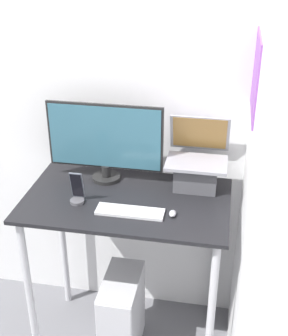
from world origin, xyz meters
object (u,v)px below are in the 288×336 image
monitor (105,142)px  cell_phone (77,192)px  mouse (173,214)px  computer_tower (122,315)px  keyboard (130,211)px  laptop (196,169)px

monitor → cell_phone: monitor is taller
mouse → cell_phone: cell_phone is taller
monitor → computer_tower: (0.12, -0.24, -0.95)m
keyboard → computer_tower: keyboard is taller
laptop → mouse: 0.32m
laptop → mouse: (-0.08, -0.30, -0.09)m
laptop → keyboard: 0.43m
monitor → cell_phone: (-0.08, -0.25, -0.17)m
cell_phone → computer_tower: cell_phone is taller
mouse → cell_phone: size_ratio=0.33×
laptop → monitor: (-0.48, -0.01, 0.11)m
mouse → laptop: bearing=74.7°
laptop → keyboard: bearing=-132.3°
mouse → computer_tower: 0.79m
laptop → monitor: bearing=-179.3°
laptop → computer_tower: size_ratio=0.71×
laptop → computer_tower: 0.94m
monitor → mouse: bearing=-36.3°
monitor → keyboard: bearing=-57.5°
laptop → monitor: size_ratio=0.58×
mouse → cell_phone: 0.48m
monitor → keyboard: monitor is taller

